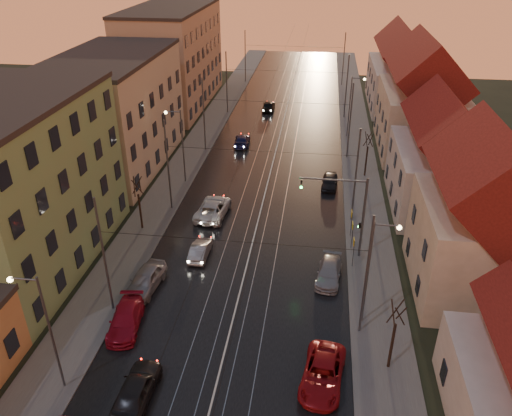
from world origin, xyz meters
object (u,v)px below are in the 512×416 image
at_px(traffic_light_mast, 351,207).
at_px(driving_car_1, 200,250).
at_px(parked_left_3, 146,280).
at_px(parked_right_0, 323,374).
at_px(driving_car_4, 269,106).
at_px(parked_right_1, 329,273).
at_px(street_lamp_3, 352,101).
at_px(driving_car_2, 213,208).
at_px(street_lamp_0, 43,323).
at_px(parked_right_2, 330,181).
at_px(parked_left_2, 126,320).
at_px(street_lamp_1, 374,264).
at_px(driving_car_0, 136,389).
at_px(driving_car_3, 242,140).
at_px(street_lamp_2, 180,139).

xyz_separation_m(traffic_light_mast, driving_car_1, (-11.98, -1.58, -3.97)).
height_order(parked_left_3, parked_right_0, parked_left_3).
distance_m(driving_car_1, parked_right_0, 15.79).
xyz_separation_m(driving_car_4, parked_right_1, (9.19, -41.47, -0.11)).
relative_size(driving_car_4, parked_right_1, 1.00).
height_order(street_lamp_3, driving_car_2, street_lamp_3).
xyz_separation_m(street_lamp_0, parked_right_1, (15.64, 12.60, -4.25)).
bearing_deg(driving_car_1, parked_right_2, -126.08).
bearing_deg(parked_right_1, parked_left_2, -145.61).
height_order(street_lamp_1, driving_car_0, street_lamp_1).
bearing_deg(driving_car_4, parked_right_1, 100.64).
bearing_deg(street_lamp_0, driving_car_3, 83.22).
bearing_deg(street_lamp_3, street_lamp_1, -90.00).
distance_m(driving_car_2, driving_car_4, 32.82).
height_order(driving_car_0, driving_car_2, driving_car_0).
bearing_deg(driving_car_4, driving_car_1, 86.22).
xyz_separation_m(driving_car_1, driving_car_3, (-0.43, 25.02, 0.03)).
bearing_deg(street_lamp_0, driving_car_2, 77.40).
bearing_deg(traffic_light_mast, street_lamp_2, 144.93).
bearing_deg(parked_right_1, traffic_light_mast, 73.20).
height_order(driving_car_2, driving_car_3, driving_car_2).
xyz_separation_m(traffic_light_mast, parked_right_0, (-1.79, -13.65, -3.89)).
height_order(street_lamp_3, parked_left_3, street_lamp_3).
bearing_deg(street_lamp_1, street_lamp_0, -156.28).
xyz_separation_m(street_lamp_0, street_lamp_2, (0.00, 28.00, 0.00)).
height_order(driving_car_3, parked_right_0, parked_right_0).
distance_m(street_lamp_0, traffic_light_mast, 23.42).
xyz_separation_m(street_lamp_2, driving_car_1, (5.12, -13.58, -4.26)).
bearing_deg(parked_right_1, street_lamp_0, -134.78).
height_order(driving_car_1, driving_car_3, driving_car_3).
bearing_deg(parked_left_3, street_lamp_3, 70.65).
relative_size(street_lamp_2, driving_car_3, 1.77).
bearing_deg(street_lamp_1, parked_right_1, 119.13).
bearing_deg(parked_left_2, driving_car_3, 77.95).
relative_size(street_lamp_3, driving_car_0, 1.74).
bearing_deg(driving_car_2, street_lamp_1, 139.54).
bearing_deg(driving_car_1, street_lamp_3, -113.74).
bearing_deg(driving_car_1, parked_right_1, 170.34).
bearing_deg(street_lamp_2, parked_left_2, -84.71).
height_order(street_lamp_0, parked_left_3, street_lamp_0).
height_order(street_lamp_1, parked_left_3, street_lamp_1).
bearing_deg(parked_right_2, driving_car_1, -122.20).
relative_size(driving_car_0, parked_left_3, 0.99).
height_order(driving_car_3, parked_left_2, parked_left_2).
bearing_deg(parked_left_2, driving_car_2, 72.80).
xyz_separation_m(street_lamp_3, parked_right_2, (-2.55, -15.19, -4.22)).
relative_size(driving_car_0, parked_left_2, 0.98).
bearing_deg(street_lamp_3, parked_right_1, -94.67).
xyz_separation_m(driving_car_3, parked_right_0, (10.61, -37.09, 0.05)).
distance_m(driving_car_4, parked_left_3, 44.59).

